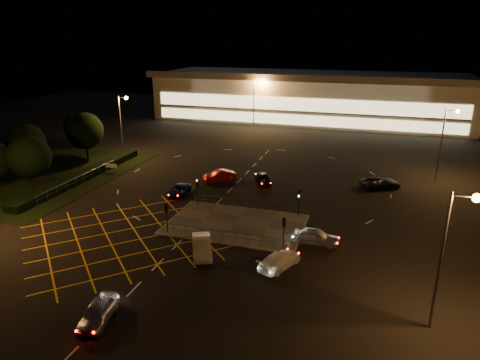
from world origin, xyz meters
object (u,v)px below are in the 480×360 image
(signal_sw, at_px, (167,212))
(car_east_grey, at_px, (380,183))
(signal_se, at_px, (284,227))
(car_queue_white, at_px, (202,246))
(car_left_blue, at_px, (179,190))
(car_circ_red, at_px, (219,176))
(signal_ne, at_px, (299,197))
(car_near_silver, at_px, (98,312))
(car_right_silver, at_px, (316,237))
(car_approach_white, at_px, (279,260))
(signal_nw, at_px, (197,186))
(car_far_dkgrey, at_px, (263,179))

(signal_sw, height_order, car_east_grey, signal_sw)
(signal_se, bearing_deg, car_east_grey, -112.88)
(car_queue_white, height_order, car_east_grey, car_queue_white)
(car_left_blue, height_order, car_circ_red, car_circ_red)
(car_queue_white, relative_size, car_circ_red, 1.05)
(signal_ne, distance_m, car_near_silver, 24.55)
(car_right_silver, relative_size, car_approach_white, 0.95)
(car_east_grey, bearing_deg, car_right_silver, 132.83)
(signal_nw, bearing_deg, signal_se, -33.65)
(signal_sw, distance_m, car_right_silver, 14.99)
(car_queue_white, bearing_deg, car_east_grey, 31.60)
(signal_ne, bearing_deg, signal_se, -90.00)
(signal_se, distance_m, car_left_blue, 18.90)
(signal_sw, relative_size, signal_ne, 1.00)
(car_left_blue, xyz_separation_m, car_circ_red, (3.05, 6.55, 0.14))
(car_near_silver, xyz_separation_m, car_east_grey, (18.96, 34.81, 0.00))
(signal_nw, bearing_deg, car_circ_red, 93.59)
(car_right_silver, bearing_deg, signal_nw, 70.72)
(signal_ne, xyz_separation_m, car_queue_white, (-7.01, -10.99, -1.58))
(signal_se, distance_m, signal_nw, 14.41)
(car_far_dkgrey, distance_m, car_circ_red, 6.07)
(car_right_silver, xyz_separation_m, car_circ_red, (-15.31, 14.87, -0.00))
(signal_nw, bearing_deg, car_queue_white, -65.60)
(signal_sw, distance_m, car_left_blue, 11.24)
(signal_se, distance_m, car_near_silver, 17.64)
(car_left_blue, xyz_separation_m, car_right_silver, (18.36, -8.32, 0.14))
(signal_sw, bearing_deg, car_right_silver, -171.57)
(car_far_dkgrey, relative_size, car_approach_white, 0.93)
(car_queue_white, bearing_deg, car_approach_white, -26.15)
(car_right_silver, distance_m, car_approach_white, 5.89)
(car_left_blue, bearing_deg, car_approach_white, -45.75)
(signal_ne, height_order, car_near_silver, signal_ne)
(car_left_blue, bearing_deg, car_far_dkgrey, 34.42)
(car_near_silver, distance_m, car_circ_red, 31.38)
(car_queue_white, xyz_separation_m, car_right_silver, (9.76, 5.19, -0.04))
(signal_se, xyz_separation_m, signal_ne, (0.00, 7.99, 0.00))
(signal_ne, relative_size, car_left_blue, 0.71)
(car_far_dkgrey, bearing_deg, car_approach_white, -97.64)
(signal_nw, height_order, car_circ_red, signal_nw)
(car_east_grey, bearing_deg, car_left_blue, 83.23)
(car_approach_white, bearing_deg, car_near_silver, 69.65)
(car_left_blue, distance_m, car_right_silver, 20.15)
(car_east_grey, xyz_separation_m, car_approach_white, (-8.36, -23.75, -0.07))
(signal_sw, relative_size, car_approach_white, 0.68)
(car_right_silver, height_order, car_circ_red, car_right_silver)
(car_near_silver, height_order, car_east_grey, car_east_grey)
(signal_sw, relative_size, car_queue_white, 0.66)
(car_near_silver, bearing_deg, car_far_dkgrey, 72.49)
(car_near_silver, distance_m, car_approach_white, 15.32)
(car_queue_white, bearing_deg, signal_ne, 32.72)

